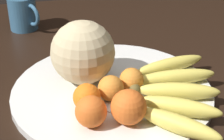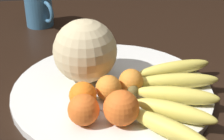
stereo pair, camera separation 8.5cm
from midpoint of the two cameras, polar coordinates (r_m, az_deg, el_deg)
The scene contains 11 objects.
kitchen_table at distance 0.95m, azimuth -0.16°, elevation -7.94°, with size 1.37×1.18×0.77m.
fruit_bowl at distance 0.88m, azimuth -2.77°, elevation -3.34°, with size 0.47×0.47×0.02m.
melon at distance 0.87m, azimuth -7.25°, elevation 2.60°, with size 0.15×0.15×0.15m.
banana_bunch at distance 0.83m, azimuth 6.85°, elevation -3.29°, with size 0.34×0.24×0.04m.
orange_front_left at distance 0.75m, azimuth -6.48°, elevation -6.42°, with size 0.06×0.06×0.06m.
orange_front_right at distance 0.75m, azimuth -0.71°, elevation -5.78°, with size 0.07×0.07×0.07m.
orange_mid_center at distance 0.82m, azimuth -3.13°, elevation -2.88°, with size 0.06×0.06×0.06m.
orange_back_left at distance 0.79m, azimuth -6.92°, elevation -4.24°, with size 0.06×0.06×0.06m.
orange_back_right at distance 0.85m, azimuth 0.37°, elevation -1.56°, with size 0.06×0.06×0.06m.
produce_tag at distance 0.82m, azimuth -4.72°, elevation -5.27°, with size 0.07×0.07×0.00m.
ceramic_mug at distance 1.24m, azimuth -15.31°, elevation 8.34°, with size 0.12×0.10×0.11m.
Camera 1 is at (-0.72, 0.21, 1.27)m, focal length 60.00 mm.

